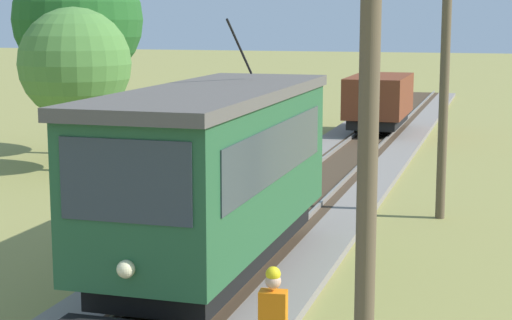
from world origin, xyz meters
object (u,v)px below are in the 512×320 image
object	(u,v)px
freight_car	(379,100)
tree_right_near	(75,64)
red_tram	(215,173)
tree_left_near	(78,20)
utility_pole_near_tram	(369,99)
second_worker	(123,223)
utility_pole_mid	(445,53)

from	to	relation	value
freight_car	tree_right_near	world-z (taller)	tree_right_near
red_tram	tree_right_near	distance (m)	13.37
freight_car	tree_left_near	bearing A→B (deg)	-140.67
freight_car	utility_pole_near_tram	world-z (taller)	utility_pole_near_tram
red_tram	tree_left_near	distance (m)	17.14
second_worker	tree_right_near	size ratio (longest dim) A/B	0.33
utility_pole_near_tram	second_worker	size ratio (longest dim) A/B	4.61
utility_pole_mid	second_worker	distance (m)	9.27
red_tram	tree_right_near	xyz separation A→B (m)	(-8.44, 10.27, 1.41)
utility_pole_mid	tree_left_near	size ratio (longest dim) A/B	1.12
freight_car	tree_left_near	distance (m)	13.44
tree_right_near	red_tram	bearing A→B (deg)	-50.59
second_worker	tree_right_near	world-z (taller)	tree_right_near
utility_pole_mid	tree_left_near	xyz separation A→B (m)	(-13.83, 6.92, 0.77)
red_tram	second_worker	xyz separation A→B (m)	(-2.12, 0.34, -1.21)
utility_pole_mid	second_worker	bearing A→B (deg)	-133.02
second_worker	tree_left_near	bearing A→B (deg)	79.23
red_tram	second_worker	world-z (taller)	red_tram
tree_left_near	second_worker	bearing A→B (deg)	-59.16
utility_pole_mid	tree_right_near	distance (m)	12.77
red_tram	utility_pole_mid	size ratio (longest dim) A/B	1.03
second_worker	tree_right_near	distance (m)	12.06
second_worker	tree_left_near	distance (m)	15.97
red_tram	freight_car	size ratio (longest dim) A/B	1.64
freight_car	tree_right_near	size ratio (longest dim) A/B	0.95
utility_pole_mid	tree_right_near	world-z (taller)	utility_pole_mid
red_tram	utility_pole_mid	world-z (taller)	utility_pole_mid
tree_left_near	tree_right_near	xyz separation A→B (m)	(1.60, -3.32, -1.44)
red_tram	utility_pole_near_tram	world-z (taller)	utility_pole_near_tram
utility_pole_near_tram	tree_left_near	xyz separation A→B (m)	(-13.83, 19.12, 0.83)
utility_pole_near_tram	tree_right_near	bearing A→B (deg)	127.75
second_worker	freight_car	bearing A→B (deg)	42.75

